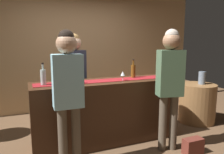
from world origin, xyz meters
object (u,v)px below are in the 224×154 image
at_px(wine_glass_near_customer, 80,76).
at_px(vase_on_side_table, 202,78).
at_px(wine_glass_mid_counter, 123,74).
at_px(round_side_table, 197,103).
at_px(customer_sipping, 170,77).
at_px(customer_browsing, 68,86).
at_px(bartender, 75,72).
at_px(wine_bottle_clear, 43,77).
at_px(wine_bottle_green, 61,76).
at_px(handbag, 193,146).
at_px(wine_bottle_amber, 133,71).

bearing_deg(wine_glass_near_customer, vase_on_side_table, 4.04).
height_order(wine_glass_mid_counter, round_side_table, wine_glass_mid_counter).
bearing_deg(wine_glass_mid_counter, customer_sipping, -46.55).
bearing_deg(customer_browsing, wine_glass_mid_counter, 27.64).
relative_size(bartender, vase_on_side_table, 6.96).
bearing_deg(wine_glass_mid_counter, bartender, 129.86).
bearing_deg(wine_glass_mid_counter, wine_bottle_clear, 175.05).
relative_size(wine_bottle_green, vase_on_side_table, 1.26).
relative_size(vase_on_side_table, handbag, 0.86).
distance_m(wine_bottle_amber, vase_on_side_table, 1.49).
relative_size(customer_sipping, round_side_table, 2.30).
height_order(wine_glass_near_customer, handbag, wine_glass_near_customer).
xyz_separation_m(wine_bottle_amber, bartender, (-0.85, 0.49, -0.04)).
bearing_deg(round_side_table, customer_browsing, -165.71).
relative_size(wine_bottle_clear, round_side_table, 0.41).
distance_m(round_side_table, vase_on_side_table, 0.49).
bearing_deg(customer_sipping, wine_glass_near_customer, 168.88).
bearing_deg(bartender, handbag, 123.45).
bearing_deg(wine_glass_mid_counter, vase_on_side_table, 6.04).
xyz_separation_m(wine_bottle_amber, wine_glass_near_customer, (-0.92, -0.17, -0.01)).
xyz_separation_m(wine_bottle_clear, wine_glass_mid_counter, (1.13, -0.10, -0.01)).
xyz_separation_m(bartender, customer_sipping, (1.05, -1.19, 0.03)).
height_order(wine_bottle_amber, wine_glass_mid_counter, wine_bottle_amber).
bearing_deg(wine_glass_mid_counter, handbag, -45.74).
bearing_deg(wine_bottle_amber, customer_sipping, -73.82).
relative_size(customer_sipping, vase_on_side_table, 7.10).
bearing_deg(customer_sipping, handbag, -30.37).
xyz_separation_m(wine_glass_near_customer, vase_on_side_table, (2.40, 0.17, -0.20)).
distance_m(wine_bottle_green, wine_glass_near_customer, 0.26).
xyz_separation_m(round_side_table, vase_on_side_table, (0.06, -0.02, 0.49)).
relative_size(wine_glass_mid_counter, bartender, 0.09).
distance_m(wine_bottle_green, wine_bottle_amber, 1.18).
bearing_deg(wine_bottle_amber, wine_bottle_clear, -176.27).
relative_size(bartender, round_side_table, 2.26).
relative_size(wine_glass_near_customer, vase_on_side_table, 0.60).
bearing_deg(wine_glass_mid_counter, wine_glass_near_customer, 178.57).
xyz_separation_m(wine_bottle_green, customer_sipping, (1.37, -0.59, -0.01)).
bearing_deg(customer_sipping, bartender, 145.19).
relative_size(wine_bottle_green, bartender, 0.18).
relative_size(wine_bottle_clear, wine_glass_near_customer, 2.10).
height_order(wine_bottle_clear, handbag, wine_bottle_clear).
bearing_deg(wine_bottle_green, wine_glass_near_customer, -15.38).
distance_m(customer_browsing, handbag, 1.90).
bearing_deg(wine_bottle_green, customer_sipping, -23.23).
distance_m(wine_glass_near_customer, wine_glass_mid_counter, 0.65).
xyz_separation_m(wine_bottle_clear, vase_on_side_table, (2.89, 0.09, -0.21)).
relative_size(wine_bottle_green, customer_browsing, 0.18).
bearing_deg(vase_on_side_table, customer_sipping, -151.55).
height_order(wine_bottle_amber, customer_sipping, customer_sipping).
relative_size(wine_glass_mid_counter, vase_on_side_table, 0.60).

